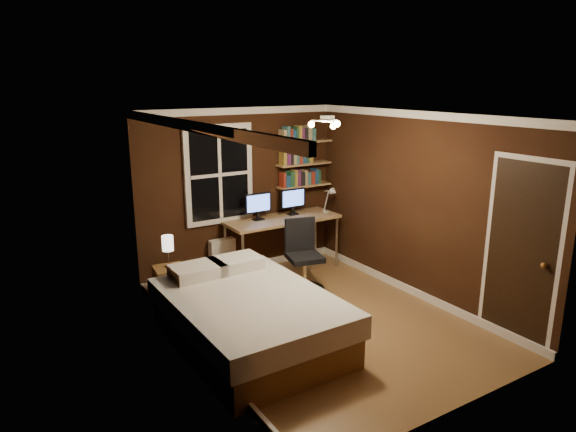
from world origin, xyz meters
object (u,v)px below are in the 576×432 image
bed (249,318)px  desk (282,222)px  radiator (222,258)px  monitor_left (258,207)px  monitor_right (293,202)px  desk_lamp (329,199)px  office_chair (303,264)px  bedside_lamp (168,252)px  nightstand (170,284)px

bed → desk: (1.53, 1.81, 0.47)m
radiator → monitor_left: (0.54, -0.16, 0.76)m
monitor_right → desk_lamp: (0.54, -0.22, 0.01)m
bed → office_chair: office_chair is taller
monitor_left → bedside_lamp: bearing=-168.2°
desk_lamp → office_chair: size_ratio=0.43×
nightstand → monitor_right: bearing=14.4°
bedside_lamp → monitor_left: monitor_left is taller
nightstand → monitor_right: 2.31m
desk_lamp → bedside_lamp: bearing=-177.8°
radiator → desk: (0.91, -0.25, 0.49)m
radiator → desk_lamp: (1.70, -0.37, 0.77)m
radiator → office_chair: 1.32m
desk_lamp → nightstand: bearing=-177.8°
nightstand → monitor_right: monitor_right is taller
monitor_right → office_chair: size_ratio=0.42×
bedside_lamp → nightstand: bearing=0.0°
nightstand → desk: bearing=12.8°
desk → desk_lamp: size_ratio=4.04×
nightstand → radiator: bearing=31.7°
monitor_right → office_chair: (-0.41, -0.93, -0.66)m
bed → bedside_lamp: bedside_lamp is taller
nightstand → bedside_lamp: 0.46m
nightstand → monitor_left: size_ratio=1.14×
office_chair → bed: bearing=-131.1°
monitor_left → monitor_right: (0.62, 0.00, 0.00)m
office_chair → monitor_left: bearing=115.9°
nightstand → desk_lamp: (2.68, 0.10, 0.82)m
desk_lamp → office_chair: (-0.95, -0.71, -0.67)m
radiator → monitor_right: size_ratio=1.37×
desk → monitor_right: (0.25, 0.09, 0.27)m
bedside_lamp → radiator: (0.98, 0.47, -0.41)m
radiator → desk_lamp: size_ratio=1.33×
radiator → monitor_left: monitor_left is taller
desk_lamp → bed: bearing=-144.1°
bed → radiator: 2.15m
radiator → bedside_lamp: bearing=-154.2°
desk → office_chair: (-0.16, -0.84, -0.40)m
bedside_lamp → monitor_left: size_ratio=1.02×
desk → monitor_left: bearing=166.4°
bed → bedside_lamp: 1.67m
monitor_left → desk_lamp: desk_lamp is taller
nightstand → bedside_lamp: (0.00, 0.00, 0.46)m
radiator → desk: desk is taller
desk_lamp → radiator: bearing=167.6°
nightstand → monitor_left: (1.52, 0.32, 0.81)m
nightstand → bedside_lamp: bedside_lamp is taller
bed → monitor_left: (1.16, 1.90, 0.73)m
desk → desk_lamp: desk_lamp is taller
bedside_lamp → radiator: bearing=25.8°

